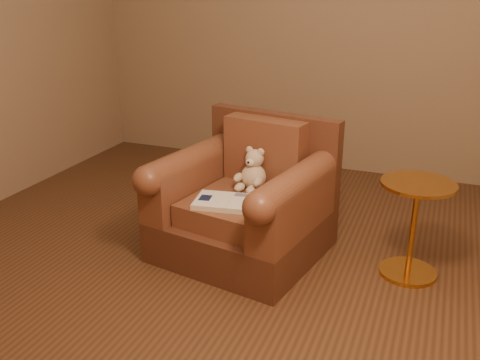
% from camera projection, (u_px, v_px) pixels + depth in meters
% --- Properties ---
extents(floor, '(4.00, 4.00, 0.00)m').
position_uv_depth(floor, '(228.00, 271.00, 3.07)').
color(floor, '#52321C').
rests_on(floor, ground).
extents(armchair, '(1.02, 0.99, 0.80)m').
position_uv_depth(armchair, '(246.00, 203.00, 3.21)').
color(armchair, '#532B1B').
rests_on(armchair, floor).
extents(teddy_bear, '(0.19, 0.22, 0.26)m').
position_uv_depth(teddy_bear, '(253.00, 173.00, 3.20)').
color(teddy_bear, '#D0B392').
rests_on(teddy_bear, armchair).
extents(guidebook, '(0.43, 0.30, 0.03)m').
position_uv_depth(guidebook, '(230.00, 202.00, 3.00)').
color(guidebook, beige).
rests_on(guidebook, armchair).
extents(side_table, '(0.40, 0.40, 0.56)m').
position_uv_depth(side_table, '(413.00, 226.00, 2.93)').
color(side_table, gold).
rests_on(side_table, floor).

